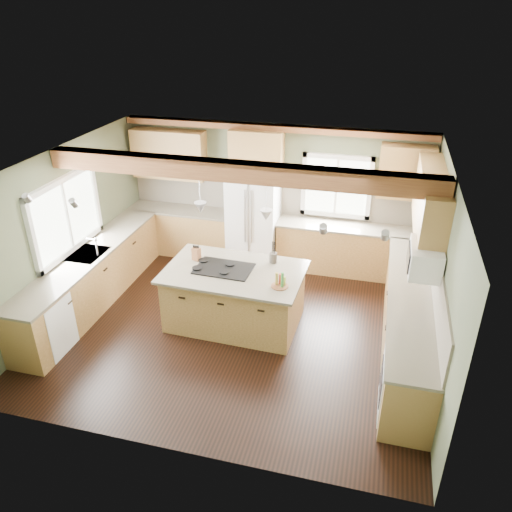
# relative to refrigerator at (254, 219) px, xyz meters

# --- Properties ---
(floor) EXTENTS (5.60, 5.60, 0.00)m
(floor) POSITION_rel_refrigerator_xyz_m (0.30, -2.12, -0.90)
(floor) COLOR black
(floor) RESTS_ON ground
(ceiling) EXTENTS (5.60, 5.60, 0.00)m
(ceiling) POSITION_rel_refrigerator_xyz_m (0.30, -2.12, 1.70)
(ceiling) COLOR silver
(ceiling) RESTS_ON wall_back
(wall_back) EXTENTS (5.60, 0.00, 5.60)m
(wall_back) POSITION_rel_refrigerator_xyz_m (0.30, 0.38, 0.40)
(wall_back) COLOR #4B563D
(wall_back) RESTS_ON ground
(wall_left) EXTENTS (0.00, 5.00, 5.00)m
(wall_left) POSITION_rel_refrigerator_xyz_m (-2.50, -2.12, 0.40)
(wall_left) COLOR #4B563D
(wall_left) RESTS_ON ground
(wall_right) EXTENTS (0.00, 5.00, 5.00)m
(wall_right) POSITION_rel_refrigerator_xyz_m (3.10, -2.12, 0.40)
(wall_right) COLOR #4B563D
(wall_right) RESTS_ON ground
(ceiling_beam) EXTENTS (5.55, 0.26, 0.26)m
(ceiling_beam) POSITION_rel_refrigerator_xyz_m (0.30, -2.02, 1.57)
(ceiling_beam) COLOR #562A18
(ceiling_beam) RESTS_ON ceiling
(soffit_trim) EXTENTS (5.55, 0.20, 0.10)m
(soffit_trim) POSITION_rel_refrigerator_xyz_m (0.30, 0.28, 1.64)
(soffit_trim) COLOR #562A18
(soffit_trim) RESTS_ON ceiling
(backsplash_back) EXTENTS (5.58, 0.03, 0.58)m
(backsplash_back) POSITION_rel_refrigerator_xyz_m (0.30, 0.36, 0.31)
(backsplash_back) COLOR brown
(backsplash_back) RESTS_ON wall_back
(backsplash_right) EXTENTS (0.03, 3.70, 0.58)m
(backsplash_right) POSITION_rel_refrigerator_xyz_m (3.08, -2.07, 0.31)
(backsplash_right) COLOR brown
(backsplash_right) RESTS_ON wall_right
(base_cab_back_left) EXTENTS (2.02, 0.60, 0.88)m
(base_cab_back_left) POSITION_rel_refrigerator_xyz_m (-1.49, 0.08, -0.46)
(base_cab_back_left) COLOR brown
(base_cab_back_left) RESTS_ON floor
(counter_back_left) EXTENTS (2.06, 0.64, 0.04)m
(counter_back_left) POSITION_rel_refrigerator_xyz_m (-1.49, 0.08, 0.00)
(counter_back_left) COLOR #494235
(counter_back_left) RESTS_ON base_cab_back_left
(base_cab_back_right) EXTENTS (2.62, 0.60, 0.88)m
(base_cab_back_right) POSITION_rel_refrigerator_xyz_m (1.79, 0.08, -0.46)
(base_cab_back_right) COLOR brown
(base_cab_back_right) RESTS_ON floor
(counter_back_right) EXTENTS (2.66, 0.64, 0.04)m
(counter_back_right) POSITION_rel_refrigerator_xyz_m (1.79, 0.08, 0.00)
(counter_back_right) COLOR #494235
(counter_back_right) RESTS_ON base_cab_back_right
(base_cab_left) EXTENTS (0.60, 3.70, 0.88)m
(base_cab_left) POSITION_rel_refrigerator_xyz_m (-2.20, -2.07, -0.46)
(base_cab_left) COLOR brown
(base_cab_left) RESTS_ON floor
(counter_left) EXTENTS (0.64, 3.74, 0.04)m
(counter_left) POSITION_rel_refrigerator_xyz_m (-2.20, -2.07, 0.00)
(counter_left) COLOR #494235
(counter_left) RESTS_ON base_cab_left
(base_cab_right) EXTENTS (0.60, 3.70, 0.88)m
(base_cab_right) POSITION_rel_refrigerator_xyz_m (2.80, -2.07, -0.46)
(base_cab_right) COLOR brown
(base_cab_right) RESTS_ON floor
(counter_right) EXTENTS (0.64, 3.74, 0.04)m
(counter_right) POSITION_rel_refrigerator_xyz_m (2.80, -2.07, 0.00)
(counter_right) COLOR #494235
(counter_right) RESTS_ON base_cab_right
(upper_cab_back_left) EXTENTS (1.40, 0.35, 0.90)m
(upper_cab_back_left) POSITION_rel_refrigerator_xyz_m (-1.69, 0.21, 1.05)
(upper_cab_back_left) COLOR brown
(upper_cab_back_left) RESTS_ON wall_back
(upper_cab_over_fridge) EXTENTS (0.96, 0.35, 0.70)m
(upper_cab_over_fridge) POSITION_rel_refrigerator_xyz_m (-0.00, 0.21, 1.25)
(upper_cab_over_fridge) COLOR brown
(upper_cab_over_fridge) RESTS_ON wall_back
(upper_cab_right) EXTENTS (0.35, 2.20, 0.90)m
(upper_cab_right) POSITION_rel_refrigerator_xyz_m (2.92, -1.22, 1.05)
(upper_cab_right) COLOR brown
(upper_cab_right) RESTS_ON wall_right
(upper_cab_back_corner) EXTENTS (0.90, 0.35, 0.90)m
(upper_cab_back_corner) POSITION_rel_refrigerator_xyz_m (2.60, 0.21, 1.05)
(upper_cab_back_corner) COLOR brown
(upper_cab_back_corner) RESTS_ON wall_back
(window_left) EXTENTS (0.04, 1.60, 1.05)m
(window_left) POSITION_rel_refrigerator_xyz_m (-2.48, -2.07, 0.65)
(window_left) COLOR white
(window_left) RESTS_ON wall_left
(window_back) EXTENTS (1.10, 0.04, 1.00)m
(window_back) POSITION_rel_refrigerator_xyz_m (1.45, 0.36, 0.65)
(window_back) COLOR white
(window_back) RESTS_ON wall_back
(sink) EXTENTS (0.50, 0.65, 0.03)m
(sink) POSITION_rel_refrigerator_xyz_m (-2.20, -2.07, 0.01)
(sink) COLOR #262628
(sink) RESTS_ON counter_left
(faucet) EXTENTS (0.02, 0.02, 0.28)m
(faucet) POSITION_rel_refrigerator_xyz_m (-2.02, -2.07, 0.15)
(faucet) COLOR #B2B2B7
(faucet) RESTS_ON sink
(dishwasher) EXTENTS (0.60, 0.60, 0.84)m
(dishwasher) POSITION_rel_refrigerator_xyz_m (-2.19, -3.37, -0.47)
(dishwasher) COLOR white
(dishwasher) RESTS_ON floor
(oven) EXTENTS (0.60, 0.72, 0.84)m
(oven) POSITION_rel_refrigerator_xyz_m (2.79, -3.37, -0.47)
(oven) COLOR white
(oven) RESTS_ON floor
(microwave) EXTENTS (0.40, 0.70, 0.38)m
(microwave) POSITION_rel_refrigerator_xyz_m (2.88, -2.17, 0.65)
(microwave) COLOR white
(microwave) RESTS_ON wall_right
(pendant_left) EXTENTS (0.18, 0.18, 0.16)m
(pendant_left) POSITION_rel_refrigerator_xyz_m (-0.26, -2.00, 0.98)
(pendant_left) COLOR #B2B2B7
(pendant_left) RESTS_ON ceiling
(pendant_right) EXTENTS (0.18, 0.18, 0.16)m
(pendant_right) POSITION_rel_refrigerator_xyz_m (0.72, -2.04, 0.98)
(pendant_right) COLOR #B2B2B7
(pendant_right) RESTS_ON ceiling
(refrigerator) EXTENTS (0.90, 0.74, 1.80)m
(refrigerator) POSITION_rel_refrigerator_xyz_m (0.00, 0.00, 0.00)
(refrigerator) COLOR silver
(refrigerator) RESTS_ON floor
(island) EXTENTS (1.99, 1.26, 0.88)m
(island) POSITION_rel_refrigerator_xyz_m (0.23, -2.02, -0.46)
(island) COLOR brown
(island) RESTS_ON floor
(island_top) EXTENTS (2.13, 1.40, 0.04)m
(island_top) POSITION_rel_refrigerator_xyz_m (0.23, -2.02, 0.00)
(island_top) COLOR #494235
(island_top) RESTS_ON island
(cooktop) EXTENTS (0.87, 0.59, 0.02)m
(cooktop) POSITION_rel_refrigerator_xyz_m (0.07, -2.01, 0.03)
(cooktop) COLOR black
(cooktop) RESTS_ON island_top
(knife_block) EXTENTS (0.15, 0.13, 0.20)m
(knife_block) POSITION_rel_refrigerator_xyz_m (-0.44, -1.83, 0.12)
(knife_block) COLOR brown
(knife_block) RESTS_ON island_top
(utensil_crock) EXTENTS (0.15, 0.15, 0.16)m
(utensil_crock) POSITION_rel_refrigerator_xyz_m (0.74, -1.61, 0.10)
(utensil_crock) COLOR #453D37
(utensil_crock) RESTS_ON island_top
(bottle_tray) EXTENTS (0.31, 0.31, 0.23)m
(bottle_tray) POSITION_rel_refrigerator_xyz_m (0.99, -2.30, 0.13)
(bottle_tray) COLOR brown
(bottle_tray) RESTS_ON island_top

